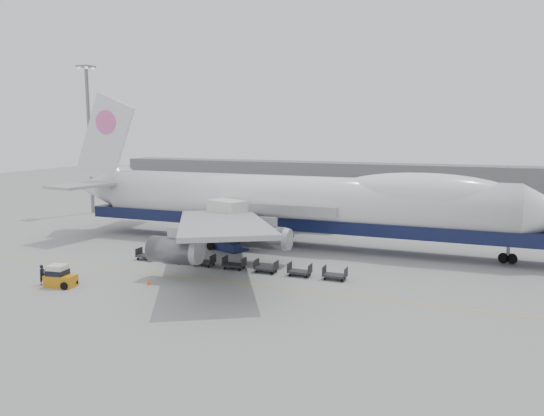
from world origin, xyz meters
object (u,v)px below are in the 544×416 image
at_px(airliner, 299,202).
at_px(baggage_tug, 59,277).
at_px(ground_worker, 42,275).
at_px(catering_truck, 227,222).

relative_size(airliner, baggage_tug, 22.43).
height_order(airliner, ground_worker, airliner).
height_order(baggage_tug, ground_worker, baggage_tug).
relative_size(catering_truck, baggage_tug, 2.05).
bearing_deg(catering_truck, ground_worker, -92.46).
xyz_separation_m(catering_truck, baggage_tug, (-7.78, -19.83, -2.53)).
height_order(airliner, baggage_tug, airliner).
bearing_deg(catering_truck, airliner, 58.57).
xyz_separation_m(catering_truck, ground_worker, (-9.66, -20.02, -2.47)).
bearing_deg(ground_worker, airliner, -31.88).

